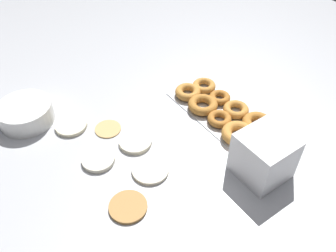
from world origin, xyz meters
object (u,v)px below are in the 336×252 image
object	(u,v)px
pancake_3	(128,207)
pancake_0	(98,159)
pancake_2	(71,125)
pancake_5	(135,142)
pancake_4	(150,170)
pancake_1	(108,128)
container_stack	(264,156)
donut_tray	(221,110)
batter_bowl	(26,113)

from	to	relation	value
pancake_3	pancake_0	bearing A→B (deg)	-3.47
pancake_2	pancake_5	size ratio (longest dim) A/B	1.01
pancake_3	pancake_2	bearing A→B (deg)	-1.13
pancake_0	pancake_4	world-z (taller)	pancake_0
pancake_1	container_stack	distance (m)	0.54
pancake_1	donut_tray	size ratio (longest dim) A/B	0.23
pancake_3	batter_bowl	size ratio (longest dim) A/B	0.58
container_stack	pancake_3	bearing A→B (deg)	72.88
pancake_3	batter_bowl	bearing A→B (deg)	11.31
pancake_0	pancake_3	bearing A→B (deg)	176.53
donut_tray	pancake_5	bearing A→B (deg)	80.67
pancake_1	pancake_4	size ratio (longest dim) A/B	0.79
pancake_3	pancake_4	world-z (taller)	pancake_4
donut_tray	container_stack	size ratio (longest dim) A/B	2.66
pancake_0	pancake_2	xyz separation A→B (m)	(0.20, 0.00, -0.00)
pancake_0	donut_tray	world-z (taller)	donut_tray
pancake_2	pancake_5	xyz separation A→B (m)	(-0.20, -0.14, 0.00)
donut_tray	container_stack	world-z (taller)	container_stack
pancake_2	donut_tray	distance (m)	0.54
pancake_3	batter_bowl	xyz separation A→B (m)	(0.53, 0.11, 0.03)
pancake_0	batter_bowl	distance (m)	0.34
donut_tray	container_stack	xyz separation A→B (m)	(-0.28, 0.08, 0.06)
batter_bowl	pancake_1	bearing A→B (deg)	-134.34
pancake_2	donut_tray	world-z (taller)	donut_tray
pancake_4	donut_tray	size ratio (longest dim) A/B	0.29
pancake_2	batter_bowl	world-z (taller)	batter_bowl
pancake_2	pancake_0	bearing A→B (deg)	-178.68
pancake_1	pancake_5	bearing A→B (deg)	-159.15
pancake_5	container_stack	world-z (taller)	container_stack
pancake_4	container_stack	xyz separation A→B (m)	(-0.20, -0.28, 0.07)
pancake_4	container_stack	size ratio (longest dim) A/B	0.78
pancake_3	container_stack	distance (m)	0.43
pancake_2	pancake_4	world-z (taller)	pancake_2
pancake_2	pancake_3	size ratio (longest dim) A/B	1.01
pancake_3	container_stack	bearing A→B (deg)	-107.12
pancake_0	donut_tray	size ratio (longest dim) A/B	0.27
pancake_2	batter_bowl	bearing A→B (deg)	43.06
pancake_0	pancake_5	xyz separation A→B (m)	(-0.00, -0.14, -0.00)
pancake_0	pancake_5	size ratio (longest dim) A/B	0.96
pancake_0	pancake_1	xyz separation A→B (m)	(0.11, -0.10, -0.00)
pancake_5	container_stack	size ratio (longest dim) A/B	0.74
pancake_0	donut_tray	xyz separation A→B (m)	(-0.06, -0.48, 0.01)
batter_bowl	pancake_4	bearing A→B (deg)	-152.92
pancake_3	pancake_4	distance (m)	0.15
pancake_2	pancake_3	xyz separation A→B (m)	(-0.41, 0.01, -0.00)
pancake_4	pancake_0	bearing A→B (deg)	40.72
pancake_4	pancake_5	size ratio (longest dim) A/B	1.06
pancake_2	pancake_1	bearing A→B (deg)	-131.06
pancake_1	pancake_3	xyz separation A→B (m)	(-0.32, 0.11, 0.00)
pancake_0	batter_bowl	bearing A→B (deg)	20.22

